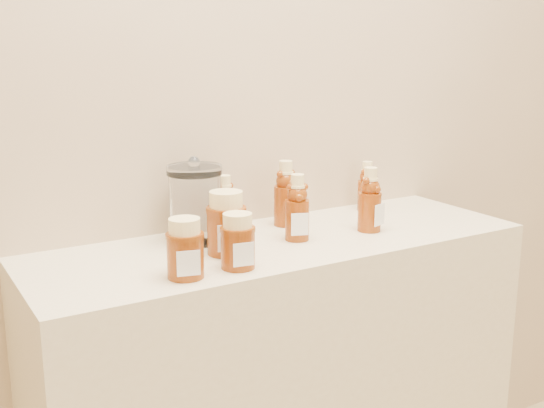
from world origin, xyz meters
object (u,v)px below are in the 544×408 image
bear_bottle_front_left (297,203)px  glass_canister (195,201)px  honey_jar_left (185,248)px  bear_bottle_back_left (225,200)px

bear_bottle_front_left → glass_canister: (-0.21, 0.11, 0.01)m
honey_jar_left → glass_canister: 0.25m
bear_bottle_back_left → bear_bottle_front_left: bearing=-58.7°
bear_bottle_back_left → honey_jar_left: size_ratio=1.33×
bear_bottle_front_left → glass_canister: size_ratio=0.91×
bear_bottle_back_left → bear_bottle_front_left: 0.19m
bear_bottle_back_left → honey_jar_left: bear_bottle_back_left is taller
glass_canister → bear_bottle_back_left: bearing=20.9°
bear_bottle_front_left → honey_jar_left: (-0.33, -0.11, -0.03)m
bear_bottle_back_left → bear_bottle_front_left: (0.12, -0.15, 0.01)m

